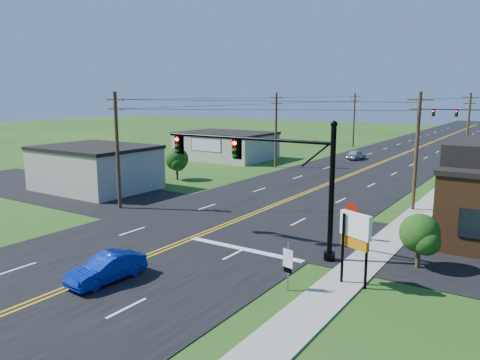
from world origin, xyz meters
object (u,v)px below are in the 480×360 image
Objects in this scene: signal_mast_far at (461,118)px; stop_sign at (351,213)px; blue_car at (107,269)px; route_sign at (288,263)px; signal_mast_main at (259,166)px.

stop_sign is at bearing -86.58° from signal_mast_far.
stop_sign is (7.42, 12.46, 1.10)m from blue_car.
signal_mast_far is 4.86× the size of route_sign.
signal_mast_main is at bearing -130.70° from stop_sign.
signal_mast_main is 4.68× the size of stop_sign.
blue_car is (-3.25, -8.49, -4.11)m from signal_mast_main.
signal_mast_far reaches higher than stop_sign.
signal_mast_main is at bearing -90.08° from signal_mast_far.
signal_mast_far is 2.81× the size of blue_car.
stop_sign is (4.06, -68.02, -2.80)m from signal_mast_far.
signal_mast_far is 68.20m from stop_sign.
blue_car is 1.62× the size of stop_sign.
blue_car is 8.57m from route_sign.
signal_mast_far is (0.10, 72.00, -0.20)m from signal_mast_main.
blue_car is (-3.35, -80.49, -3.90)m from signal_mast_far.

